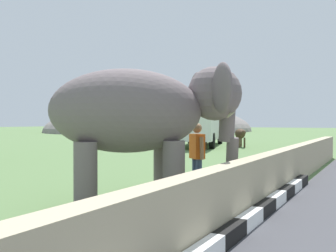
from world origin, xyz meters
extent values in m
cube|color=black|center=(1.90, 4.00, 0.12)|extent=(0.90, 0.20, 0.24)
cube|color=white|center=(2.80, 4.00, 0.12)|extent=(0.90, 0.20, 0.24)
cube|color=black|center=(3.70, 4.00, 0.12)|extent=(0.90, 0.20, 0.24)
cube|color=white|center=(4.60, 4.00, 0.12)|extent=(0.90, 0.20, 0.24)
cube|color=black|center=(5.50, 4.00, 0.12)|extent=(0.90, 0.20, 0.24)
cube|color=white|center=(6.40, 4.00, 0.12)|extent=(0.90, 0.20, 0.24)
cube|color=black|center=(7.30, 4.00, 0.12)|extent=(0.90, 0.20, 0.24)
cube|color=tan|center=(2.00, 4.30, 0.50)|extent=(28.00, 0.36, 1.00)
cylinder|color=slate|center=(4.11, 6.34, 0.66)|extent=(0.44, 0.44, 1.32)
cylinder|color=slate|center=(3.45, 5.73, 0.66)|extent=(0.44, 0.44, 1.32)
cylinder|color=slate|center=(2.95, 7.59, 0.66)|extent=(0.44, 0.44, 1.32)
cylinder|color=slate|center=(2.29, 6.97, 0.66)|extent=(0.44, 0.44, 1.32)
ellipsoid|color=slate|center=(3.20, 6.66, 1.91)|extent=(3.28, 3.36, 1.70)
sphere|color=slate|center=(4.47, 5.29, 2.29)|extent=(1.16, 1.16, 1.16)
ellipsoid|color=#D84C8C|center=(4.67, 5.08, 2.44)|extent=(0.71, 0.70, 0.44)
ellipsoid|color=slate|center=(4.94, 5.93, 2.34)|extent=(0.82, 0.79, 1.00)
ellipsoid|color=slate|center=(3.80, 4.87, 2.34)|extent=(0.82, 0.79, 1.00)
cylinder|color=slate|center=(4.67, 5.08, 1.74)|extent=(0.56, 0.55, 0.98)
cylinder|color=slate|center=(4.75, 5.00, 0.94)|extent=(0.42, 0.41, 0.82)
cone|color=beige|center=(4.84, 5.31, 1.84)|extent=(0.51, 0.49, 0.22)
cone|color=beige|center=(4.43, 4.93, 1.84)|extent=(0.51, 0.49, 0.22)
cylinder|color=navy|center=(5.10, 6.04, 0.41)|extent=(0.15, 0.15, 0.82)
cylinder|color=navy|center=(4.97, 5.89, 0.41)|extent=(0.15, 0.15, 0.82)
cube|color=#D85919|center=(5.03, 5.96, 1.11)|extent=(0.44, 0.46, 0.58)
cylinder|color=#9E7251|center=(5.20, 6.16, 1.08)|extent=(0.13, 0.13, 0.52)
cylinder|color=#9E7251|center=(4.86, 5.77, 1.08)|extent=(0.15, 0.15, 0.52)
sphere|color=#9E7251|center=(5.03, 5.96, 1.54)|extent=(0.23, 0.23, 0.23)
cube|color=silver|center=(21.21, 13.25, 2.00)|extent=(9.12, 4.88, 3.00)
cube|color=#3F5160|center=(21.21, 13.25, 2.54)|extent=(8.46, 4.72, 0.76)
cylinder|color=black|center=(23.58, 15.15, 0.50)|extent=(1.04, 0.57, 1.00)
cylinder|color=black|center=(24.23, 12.95, 0.50)|extent=(1.04, 0.57, 1.00)
cylinder|color=black|center=(18.19, 13.56, 0.50)|extent=(1.04, 0.57, 1.00)
cylinder|color=black|center=(18.84, 11.35, 0.50)|extent=(1.04, 0.57, 1.00)
cylinder|color=#473323|center=(18.34, 11.53, 0.33)|extent=(0.12, 0.12, 0.65)
cylinder|color=#473323|center=(18.15, 11.83, 0.33)|extent=(0.12, 0.12, 0.65)
cylinder|color=#473323|center=(19.10, 12.02, 0.33)|extent=(0.12, 0.12, 0.65)
cylinder|color=#473323|center=(18.90, 12.32, 0.33)|extent=(0.12, 0.12, 0.65)
ellipsoid|color=#473323|center=(18.62, 11.93, 0.90)|extent=(1.59, 1.32, 0.66)
ellipsoid|color=#473323|center=(17.84, 11.42, 1.00)|extent=(0.48, 0.44, 0.32)
cylinder|color=#473323|center=(21.01, 9.97, 0.33)|extent=(0.12, 0.12, 0.65)
cylinder|color=#473323|center=(20.82, 10.28, 0.33)|extent=(0.12, 0.12, 0.65)
cylinder|color=#473323|center=(21.77, 10.46, 0.33)|extent=(0.12, 0.12, 0.65)
cylinder|color=#473323|center=(21.58, 10.76, 0.33)|extent=(0.12, 0.12, 0.65)
ellipsoid|color=#473323|center=(21.30, 10.37, 0.90)|extent=(1.59, 1.32, 0.66)
ellipsoid|color=#473323|center=(20.51, 9.87, 1.00)|extent=(0.48, 0.44, 0.32)
ellipsoid|color=slate|center=(55.00, 37.64, 0.00)|extent=(41.77, 33.41, 9.99)
camera|label=1|loc=(-3.13, 2.17, 1.69)|focal=40.73mm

